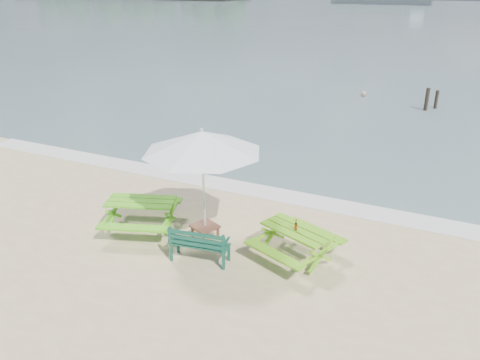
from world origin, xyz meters
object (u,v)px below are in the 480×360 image
at_px(picnic_table_left, 142,215).
at_px(park_bench, 200,251).
at_px(beer_bottle, 296,227).
at_px(swimmer, 363,105).
at_px(side_table, 205,232).
at_px(patio_umbrella, 202,142).
at_px(picnic_table_right, 296,244).

height_order(picnic_table_left, park_bench, park_bench).
bearing_deg(beer_bottle, swimmer, 96.42).
height_order(side_table, patio_umbrella, patio_umbrella).
height_order(park_bench, side_table, park_bench).
distance_m(side_table, patio_umbrella, 2.28).
xyz_separation_m(picnic_table_right, park_bench, (-1.89, -0.99, -0.11)).
bearing_deg(picnic_table_right, park_bench, -152.39).
bearing_deg(park_bench, swimmer, 90.06).
bearing_deg(picnic_table_right, swimmer, 96.46).
xyz_separation_m(park_bench, patio_umbrella, (-0.37, 0.89, 2.21)).
bearing_deg(beer_bottle, side_table, -179.06).
bearing_deg(side_table, beer_bottle, 0.94).
relative_size(picnic_table_left, swimmer, 1.47).
xyz_separation_m(picnic_table_left, picnic_table_right, (3.92, 0.35, -0.02)).
relative_size(beer_bottle, swimmer, 0.17).
relative_size(side_table, beer_bottle, 2.75).
xyz_separation_m(patio_umbrella, swimmer, (0.35, 16.97, -2.94)).
xyz_separation_m(picnic_table_left, patio_umbrella, (1.65, 0.25, 2.08)).
distance_m(park_bench, patio_umbrella, 2.42).
xyz_separation_m(side_table, beer_bottle, (2.26, 0.04, 0.65)).
relative_size(patio_umbrella, swimmer, 2.30).
height_order(picnic_table_right, park_bench, park_bench).
relative_size(park_bench, beer_bottle, 5.21).
height_order(picnic_table_left, patio_umbrella, patio_umbrella).
distance_m(patio_umbrella, swimmer, 17.22).
relative_size(picnic_table_right, patio_umbrella, 0.60).
bearing_deg(patio_umbrella, swimmer, 88.81).
distance_m(picnic_table_left, patio_umbrella, 2.67).
bearing_deg(swimmer, park_bench, -89.94).
distance_m(park_bench, swimmer, 17.88).
bearing_deg(park_bench, picnic_table_left, 162.41).
bearing_deg(swimmer, picnic_table_right, -83.54).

